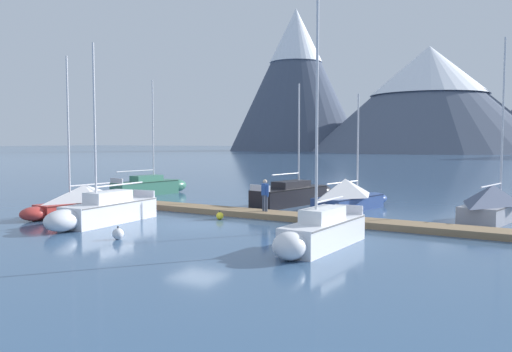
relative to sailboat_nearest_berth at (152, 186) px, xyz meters
The scene contains 14 objects.
ground_plane 15.11m from the sailboat_nearest_berth, 43.05° to the right, with size 700.00×700.00×0.00m, color #38567A.
mountain_west_summit 186.57m from the sailboat_nearest_berth, 109.65° to the left, with size 56.21×56.21×59.81m.
mountain_central_massif 172.49m from the sailboat_nearest_berth, 92.40° to the left, with size 88.08×88.08×39.30m.
dock 12.71m from the sailboat_nearest_berth, 29.75° to the right, with size 27.55×3.42×0.30m.
sailboat_nearest_berth is the anchor object (origin of this frame).
sailboat_second_berth 10.90m from the sailboat_nearest_berth, 72.55° to the right, with size 2.08×5.91×8.49m.
sailboat_mid_dock_port 13.83m from the sailboat_nearest_berth, 61.02° to the right, with size 1.59×6.56×8.59m.
sailboat_mid_dock_starboard 11.94m from the sailboat_nearest_berth, ahead, with size 3.13×7.64×7.63m.
sailboat_far_berth 15.80m from the sailboat_nearest_berth, ahead, with size 3.35×6.72×6.79m.
sailboat_outer_slip 22.05m from the sailboat_nearest_berth, 35.15° to the right, with size 1.86×5.78×9.18m.
sailboat_end_of_dock 23.57m from the sailboat_nearest_berth, ahead, with size 3.38×7.25×9.32m.
person_on_dock 14.10m from the sailboat_nearest_berth, 26.57° to the right, with size 0.52×0.38×1.69m.
mooring_buoy_channel_marker 13.73m from the sailboat_nearest_berth, 36.86° to the right, with size 0.38×0.38×0.46m.
mooring_buoy_inner_mooring 17.81m from the sailboat_nearest_berth, 55.61° to the right, with size 0.46×0.46×0.54m.
Camera 1 is at (13.60, -20.27, 4.01)m, focal length 36.14 mm.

